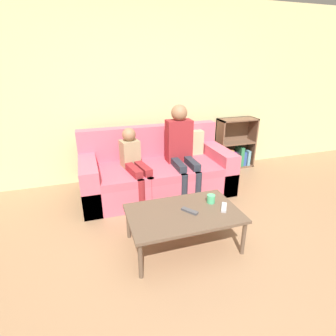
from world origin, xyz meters
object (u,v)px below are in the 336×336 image
Objects in this scene: tv_remote_0 at (224,207)px; tv_remote_1 at (190,211)px; couch at (157,172)px; person_adult at (181,144)px; cup_near at (211,199)px; bookshelf at (234,149)px; coffee_table at (184,215)px; person_child at (134,161)px.

tv_remote_1 is at bearing -155.13° from tv_remote_0.
tv_remote_0 is (0.33, -1.32, 0.11)m from couch.
person_adult is 14.20× the size of cup_near.
bookshelf reaches higher than tv_remote_1.
coffee_table is 1.14× the size of person_child.
cup_near is 0.50× the size of tv_remote_0.
cup_near is at bearing -127.47° from bookshelf.
person_adult reaches higher than bookshelf.
coffee_table is 0.35m from cup_near.
coffee_table is (-1.62, -1.77, 0.03)m from bookshelf.
couch is 23.90× the size of cup_near.
coffee_table is 1.29m from person_adult.
person_child reaches higher than coffee_table.
couch is at bearing 12.36° from person_child.
person_child reaches higher than bookshelf.
coffee_table is at bearing -87.91° from person_child.
tv_remote_1 is at bearing -14.54° from coffee_table.
person_child is 11.10× the size of cup_near.
couch is at bearing 86.40° from coffee_table.
couch reaches higher than tv_remote_1.
tv_remote_0 is at bearing -41.55° from tv_remote_1.
person_child is 5.68× the size of tv_remote_1.
cup_near is at bearing -77.85° from couch.
couch is at bearing 164.95° from person_adult.
bookshelf is 2.20m from tv_remote_0.
bookshelf is at bearing 52.53° from cup_near.
bookshelf reaches higher than coffee_table.
person_adult is 0.68m from person_child.
person_adult is at bearing 121.84° from tv_remote_0.
person_adult is 7.14× the size of tv_remote_0.
bookshelf is at bearing 8.34° from person_child.
person_adult reaches higher than cup_near.
bookshelf is 0.79× the size of coffee_table.
coffee_table is 0.07m from tv_remote_1.
cup_near is at bearing -14.32° from tv_remote_1.
tv_remote_0 is at bearing -7.86° from coffee_table.
coffee_table is 1.16m from person_child.
tv_remote_1 is (0.31, -1.13, -0.14)m from person_child.
couch is 1.28m from tv_remote_1.
coffee_table is 0.41m from tv_remote_0.
person_child reaches higher than couch.
person_adult is at bearing 71.13° from coffee_table.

